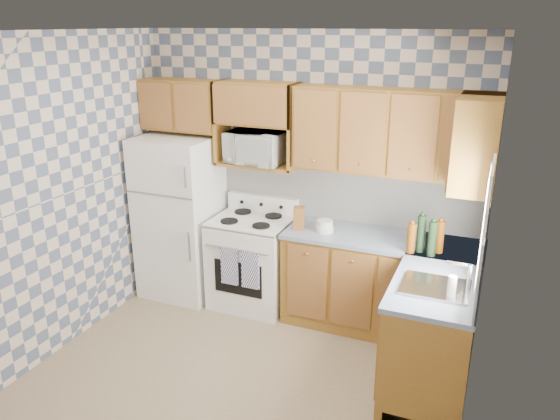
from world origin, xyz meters
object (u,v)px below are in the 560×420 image
object	(u,v)px
refrigerator	(181,217)
electric_kettle	(418,239)
stove_body	(252,263)
microwave	(256,147)

from	to	relation	value
refrigerator	electric_kettle	xyz separation A→B (m)	(2.43, -0.09, 0.16)
stove_body	refrigerator	bearing A→B (deg)	-178.22
refrigerator	stove_body	xyz separation A→B (m)	(0.80, 0.03, -0.39)
stove_body	electric_kettle	bearing A→B (deg)	-4.11
microwave	electric_kettle	size ratio (longest dim) A/B	3.33
refrigerator	microwave	world-z (taller)	microwave
refrigerator	stove_body	world-z (taller)	refrigerator
stove_body	microwave	distance (m)	1.17
refrigerator	electric_kettle	bearing A→B (deg)	-2.16
electric_kettle	stove_body	bearing A→B (deg)	175.89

